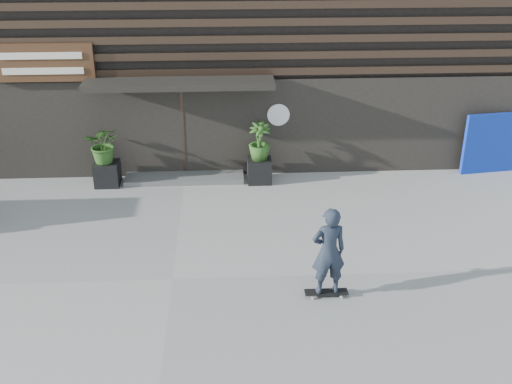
{
  "coord_description": "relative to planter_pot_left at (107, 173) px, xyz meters",
  "views": [
    {
      "loc": [
        1.06,
        -9.94,
        6.51
      ],
      "look_at": [
        1.66,
        1.44,
        1.1
      ],
      "focal_mm": 43.56,
      "sensor_mm": 36.0,
      "label": 1
    }
  ],
  "objects": [
    {
      "name": "ground",
      "position": [
        1.9,
        -4.4,
        -0.3
      ],
      "size": [
        80.0,
        80.0,
        0.0
      ],
      "primitive_type": "plane",
      "color": "#9F9B97",
      "rests_on": "ground"
    },
    {
      "name": "entrance_step",
      "position": [
        1.9,
        0.2,
        -0.24
      ],
      "size": [
        3.0,
        0.8,
        0.12
      ],
      "primitive_type": "cube",
      "color": "#535350",
      "rests_on": "ground"
    },
    {
      "name": "planter_pot_left",
      "position": [
        0.0,
        0.0,
        0.0
      ],
      "size": [
        0.6,
        0.6,
        0.6
      ],
      "primitive_type": "cube",
      "color": "black",
      "rests_on": "ground"
    },
    {
      "name": "bamboo_left",
      "position": [
        0.0,
        0.0,
        0.78
      ],
      "size": [
        0.86,
        0.75,
        0.96
      ],
      "primitive_type": "imported",
      "color": "#2D591E",
      "rests_on": "planter_pot_left"
    },
    {
      "name": "planter_pot_right",
      "position": [
        3.8,
        0.0,
        0.0
      ],
      "size": [
        0.6,
        0.6,
        0.6
      ],
      "primitive_type": "cube",
      "color": "black",
      "rests_on": "ground"
    },
    {
      "name": "bamboo_right",
      "position": [
        3.8,
        0.0,
        0.78
      ],
      "size": [
        0.54,
        0.54,
        0.96
      ],
      "primitive_type": "imported",
      "color": "#2D591E",
      "rests_on": "planter_pot_right"
    },
    {
      "name": "blue_tarp",
      "position": [
        9.89,
        0.3,
        0.5
      ],
      "size": [
        1.7,
        0.34,
        1.59
      ],
      "primitive_type": "cube",
      "rotation": [
        0.0,
        0.0,
        0.13
      ],
      "color": "#0C28A4",
      "rests_on": "ground"
    },
    {
      "name": "skateboarder",
      "position": [
        4.72,
        -5.08,
        0.63
      ],
      "size": [
        0.78,
        0.48,
        1.77
      ],
      "color": "black",
      "rests_on": "ground"
    }
  ]
}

